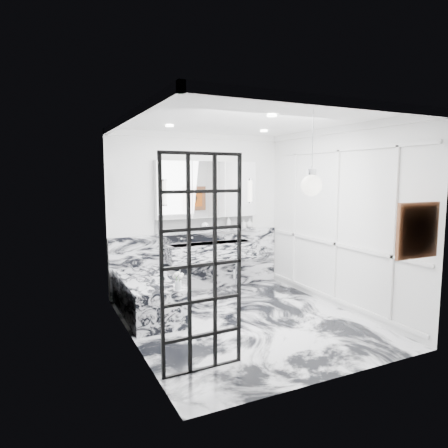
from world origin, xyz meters
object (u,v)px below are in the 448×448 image
trough_sink (212,251)px  bathtub (148,296)px  crittall_door (202,265)px  mirror_cabinet (207,189)px

trough_sink → bathtub: 1.55m
crittall_door → bathtub: (-0.07, 1.93, -0.87)m
trough_sink → mirror_cabinet: mirror_cabinet is taller
trough_sink → mirror_cabinet: 1.10m
crittall_door → mirror_cabinet: (1.25, 2.76, 0.68)m
mirror_cabinet → bathtub: 2.20m
trough_sink → bathtub: bearing=-153.5°
mirror_cabinet → bathtub: (-1.32, -0.83, -1.54)m
crittall_door → bathtub: 2.12m
trough_sink → bathtub: size_ratio=0.97×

